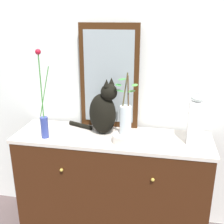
{
  "coord_description": "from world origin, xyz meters",
  "views": [
    {
      "loc": [
        0.34,
        -1.75,
        1.63
      ],
      "look_at": [
        0.0,
        0.0,
        1.0
      ],
      "focal_mm": 44.69,
      "sensor_mm": 36.0,
      "label": 1
    }
  ],
  "objects": [
    {
      "name": "vase_slim_green",
      "position": [
        -0.45,
        -0.11,
        0.96
      ],
      "size": [
        0.09,
        0.05,
        0.6
      ],
      "color": "#303E8A",
      "rests_on": "sideboard"
    },
    {
      "name": "cat_sitting",
      "position": [
        -0.07,
        0.04,
        0.99
      ],
      "size": [
        0.41,
        0.23,
        0.41
      ],
      "color": "black",
      "rests_on": "sideboard"
    },
    {
      "name": "wall_back",
      "position": [
        0.0,
        0.28,
        1.3
      ],
      "size": [
        4.4,
        0.08,
        2.6
      ],
      "primitive_type": "cube",
      "color": "silver",
      "rests_on": "ground_plane"
    },
    {
      "name": "jar_lidded_porcelain",
      "position": [
        0.55,
        -0.0,
        0.98
      ],
      "size": [
        0.09,
        0.09,
        0.36
      ],
      "color": "white",
      "rests_on": "sideboard"
    },
    {
      "name": "sideboard",
      "position": [
        0.0,
        -0.0,
        0.41
      ],
      "size": [
        1.38,
        0.43,
        0.82
      ],
      "color": "#371A0B",
      "rests_on": "ground_plane"
    },
    {
      "name": "vase_glass_clear",
      "position": [
        0.11,
        -0.08,
        1.0
      ],
      "size": [
        0.17,
        0.14,
        0.41
      ],
      "color": "silver",
      "rests_on": "bowl_porcelain"
    },
    {
      "name": "mirror_leaning",
      "position": [
        -0.06,
        0.19,
        1.2
      ],
      "size": [
        0.43,
        0.03,
        0.76
      ],
      "color": "#381C0B",
      "rests_on": "sideboard"
    },
    {
      "name": "bowl_porcelain",
      "position": [
        0.11,
        -0.08,
        0.85
      ],
      "size": [
        0.17,
        0.17,
        0.06
      ],
      "primitive_type": "cylinder",
      "color": "silver",
      "rests_on": "sideboard"
    }
  ]
}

